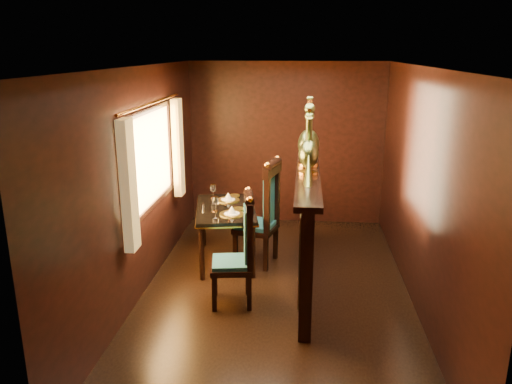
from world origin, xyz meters
TOP-DOWN VIEW (x-y plane):
  - ground at (0.00, 0.00)m, footprint 5.00×5.00m
  - room_shell at (-0.09, 0.02)m, footprint 3.04×5.04m
  - partition at (0.32, 0.30)m, footprint 0.26×2.70m
  - dining_table at (-0.70, 0.83)m, footprint 0.96×1.35m
  - chair_left at (-0.35, -0.27)m, footprint 0.52×0.54m
  - chair_right at (-0.18, 0.77)m, footprint 0.61×0.63m
  - peacock_left at (0.33, 0.12)m, footprint 0.23×0.61m
  - peacock_right at (0.33, 0.53)m, footprint 0.26×0.69m

SIDE VIEW (x-z plane):
  - ground at x=0.00m, z-range 0.00..0.00m
  - chair_left at x=-0.35m, z-range 0.03..1.29m
  - dining_table at x=-0.70m, z-range 0.19..1.12m
  - partition at x=0.32m, z-range 0.03..1.39m
  - chair_right at x=-0.18m, z-range 0.03..1.42m
  - room_shell at x=-0.09m, z-range 0.32..2.84m
  - peacock_left at x=0.33m, z-range 1.36..2.08m
  - peacock_right at x=0.33m, z-range 1.36..2.18m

